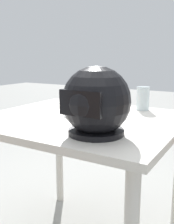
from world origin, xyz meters
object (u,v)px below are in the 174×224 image
object	(u,v)px
dining_table	(82,137)
pizza	(93,110)
motorcycle_helmet	(96,102)
drinking_glass	(143,98)

from	to	relation	value
dining_table	pizza	size ratio (longest dim) A/B	3.73
motorcycle_helmet	dining_table	bearing A→B (deg)	-47.79
pizza	motorcycle_helmet	distance (m)	0.36
dining_table	motorcycle_helmet	bearing A→B (deg)	132.21
dining_table	pizza	distance (m)	0.14
dining_table	motorcycle_helmet	size ratio (longest dim) A/B	3.63
drinking_glass	pizza	bearing A→B (deg)	56.86
pizza	drinking_glass	world-z (taller)	drinking_glass
dining_table	motorcycle_helmet	xyz separation A→B (m)	(-0.21, 0.23, 0.22)
pizza	drinking_glass	xyz separation A→B (m)	(-0.17, -0.26, 0.04)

